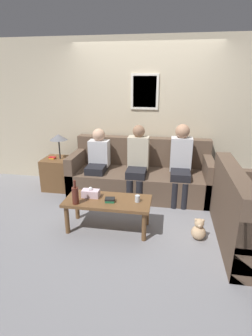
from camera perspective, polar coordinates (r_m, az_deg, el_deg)
name	(u,v)px	position (r m, az deg, el deg)	size (l,w,h in m)	color
ground_plane	(136,206)	(4.20, 2.18, -8.33)	(16.00, 16.00, 0.00)	gray
wall_back	(144,115)	(4.78, 4.02, 11.49)	(9.00, 0.08, 2.60)	beige
couch_main	(140,176)	(4.57, 3.14, -1.68)	(2.36, 0.91, 0.93)	brown
coffee_table	(108,204)	(3.48, -3.98, -7.83)	(1.12, 0.50, 0.43)	brown
side_table_with_lamp	(58,171)	(4.90, -14.51, -0.66)	(0.49, 0.49, 1.01)	brown
wine_bottle	(75,195)	(3.35, -10.97, -5.78)	(0.08, 0.08, 0.31)	#562319
drinking_glass	(137,199)	(3.37, 2.50, -6.67)	(0.06, 0.06, 0.09)	silver
book_stack	(110,200)	(3.38, -3.52, -6.95)	(0.14, 0.11, 0.05)	#237547
tissue_box	(91,193)	(3.53, -7.70, -5.47)	(0.23, 0.12, 0.15)	silver
person_left	(98,160)	(4.47, -6.17, 1.83)	(0.34, 0.58, 1.12)	black
person_middle	(137,160)	(4.30, 2.52, 1.67)	(0.34, 0.60, 1.21)	black
person_right	(181,161)	(4.30, 11.85, 1.60)	(0.34, 0.62, 1.24)	black
teddy_bear	(199,230)	(3.50, 15.52, -12.92)	(0.18, 0.18, 0.29)	tan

